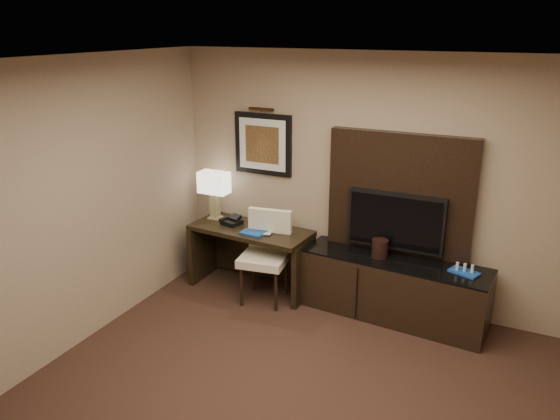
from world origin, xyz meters
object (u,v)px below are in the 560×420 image
Objects in this scene: ice_bucket at (380,248)px; minibar_tray at (465,268)px; desk at (251,258)px; desk_phone at (232,220)px; desk_chair at (264,258)px; table_lamp at (215,196)px; credenza at (394,288)px; tv at (396,221)px.

minibar_tray is at bearing -1.73° from ice_bucket.
desk_phone is (-0.26, 0.02, 0.42)m from desk.
minibar_tray is at bearing 4.58° from desk.
desk_chair is 5.46× the size of ice_bucket.
desk_chair is 2.08m from minibar_tray.
ice_bucket reaches higher than desk.
table_lamp is 2.90m from minibar_tray.
ice_bucket is at bearing -174.02° from credenza.
tv is at bearing 10.87° from desk.
desk_chair is 1.81× the size of table_lamp.
desk is 0.38m from desk_chair.
desk_phone reaches higher than desk.
desk_phone is at bearing 148.11° from desk_chair.
tv reaches higher than minibar_tray.
table_lamp is 3.01× the size of ice_bucket.
tv reaches higher than desk.
desk_phone is (-1.92, -0.03, 0.47)m from credenza.
minibar_tray is at bearing 1.72° from credenza.
credenza is 1.85× the size of desk_chair.
tv is (-0.06, 0.14, 0.69)m from credenza.
minibar_tray is at bearing -1.78° from table_lamp.
desk_phone is 1.09× the size of ice_bucket.
tv is 0.32m from ice_bucket.
desk_chair is at bearing -33.10° from desk.
desk is 0.50m from desk_phone.
credenza is at bearing 2.22° from desk_chair.
desk_phone is at bearing -174.76° from tv.
desk is 0.73× the size of credenza.
tv is 3.67× the size of minibar_tray.
tv reaches higher than desk_phone.
desk_phone is at bearing -179.17° from ice_bucket.
minibar_tray is (0.74, -0.17, -0.31)m from tv.
desk is 1.67m from credenza.
desk_chair is at bearing -164.95° from credenza.
desk_phone is at bearing -17.70° from table_lamp.
table_lamp is 2.05m from ice_bucket.
ice_bucket is (1.21, 0.26, 0.24)m from desk_chair.
desk is at bearing -173.23° from tv.
ice_bucket is at bearing -1.80° from table_lamp.
desk_chair is 1.26m from ice_bucket.
credenza is at bearing 1.67° from ice_bucket.
desk reaches higher than credenza.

